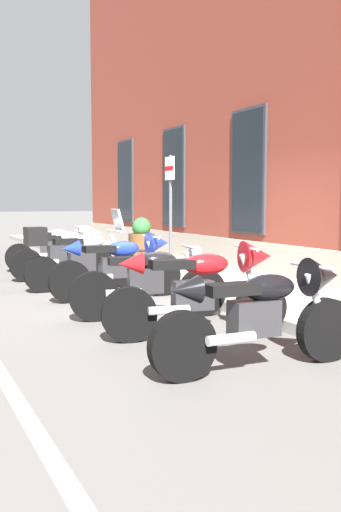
{
  "coord_description": "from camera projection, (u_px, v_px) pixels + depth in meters",
  "views": [
    {
      "loc": [
        8.14,
        -3.97,
        1.52
      ],
      "look_at": [
        0.1,
        -0.14,
        0.65
      ],
      "focal_mm": 40.28,
      "sensor_mm": 36.0,
      "label": 1
    }
  ],
  "objects": [
    {
      "name": "motorcycle_black_sport",
      "position": [
        267.0,
        310.0,
        5.12
      ],
      "size": [
        0.62,
        2.1,
        0.99
      ],
      "color": "black",
      "rests_on": "ground_plane"
    },
    {
      "name": "motorcycle_black_naked",
      "position": [
        151.0,
        282.0,
        7.35
      ],
      "size": [
        0.68,
        2.03,
        0.94
      ],
      "color": "black",
      "rests_on": "ground_plane"
    },
    {
      "name": "motorcycle_red_sport",
      "position": [
        205.0,
        286.0,
        6.33
      ],
      "size": [
        0.69,
        2.11,
        1.07
      ],
      "color": "black",
      "rests_on": "ground_plane"
    },
    {
      "name": "parking_sign",
      "position": [
        170.0,
        196.0,
        11.02
      ],
      "size": [
        0.36,
        0.07,
        2.23
      ],
      "color": "#4C4C51",
      "rests_on": "sidewalk"
    },
    {
      "name": "motorcycle_grey_naked",
      "position": [
        54.0,
        249.0,
        12.36
      ],
      "size": [
        0.62,
        2.02,
        0.97
      ],
      "color": "black",
      "rests_on": "ground_plane"
    },
    {
      "name": "barrel_planter",
      "position": [
        142.0,
        244.0,
        12.15
      ],
      "size": [
        0.58,
        0.58,
        1.01
      ],
      "color": "brown",
      "rests_on": "sidewalk"
    },
    {
      "name": "ground_plane",
      "position": [
        176.0,
        296.0,
        9.16
      ],
      "size": [
        140.0,
        140.0,
        0.0
      ],
      "primitive_type": "plane",
      "color": "#565451"
    },
    {
      "name": "motorcycle_blue_sport",
      "position": [
        122.0,
        263.0,
        8.83
      ],
      "size": [
        0.62,
        2.13,
        1.03
      ],
      "color": "black",
      "rests_on": "ground_plane"
    },
    {
      "name": "motorcycle_white_sport",
      "position": [
        67.0,
        250.0,
        11.05
      ],
      "size": [
        0.62,
        2.02,
        1.04
      ],
      "color": "black",
      "rests_on": "ground_plane"
    },
    {
      "name": "motorcycle_silver_touring",
      "position": [
        78.0,
        257.0,
        9.68
      ],
      "size": [
        0.62,
        2.05,
        1.37
      ],
      "color": "black",
      "rests_on": "ground_plane"
    },
    {
      "name": "sidewalk",
      "position": [
        242.0,
        286.0,
        9.68
      ],
      "size": [
        30.1,
        2.49,
        0.14
      ],
      "primitive_type": "cube",
      "color": "gray",
      "rests_on": "ground_plane"
    }
  ]
}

